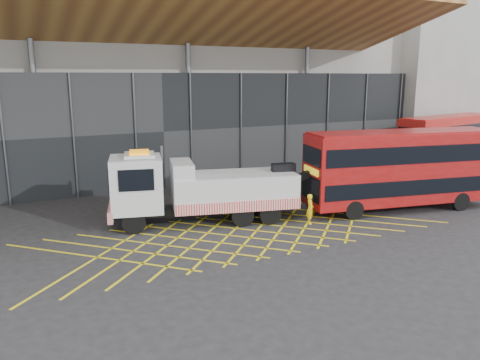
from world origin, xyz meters
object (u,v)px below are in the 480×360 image
recovery_truck (198,189)px  worker (310,209)px  bus_second (448,139)px  bus_towed (402,166)px

recovery_truck → worker: (5.30, -2.86, -1.08)m
bus_second → worker: bus_second is taller
recovery_truck → bus_second: (24.90, 4.74, 0.60)m
recovery_truck → bus_towed: (11.66, -2.97, 0.71)m
recovery_truck → bus_towed: size_ratio=1.00×
bus_second → worker: bearing=-167.6°
bus_towed → worker: bearing=-169.4°
recovery_truck → bus_towed: bus_towed is taller
bus_towed → bus_second: size_ratio=1.04×
bus_towed → worker: (-6.36, 0.10, -1.79)m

